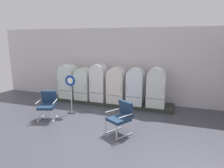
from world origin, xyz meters
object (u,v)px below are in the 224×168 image
object	(u,v)px
refrigerator_3	(116,84)
sign_stand	(71,96)
armchair_right	(121,116)
refrigerator_0	(68,80)
refrigerator_1	(83,83)
refrigerator_5	(156,86)
armchair_left	(48,104)
refrigerator_4	(135,85)
refrigerator_2	(99,81)

from	to	relation	value
refrigerator_3	sign_stand	distance (m)	1.95
armchair_right	refrigerator_0	bearing A→B (deg)	142.65
refrigerator_1	refrigerator_3	world-z (taller)	refrigerator_3
refrigerator_0	armchair_right	bearing A→B (deg)	-37.35
refrigerator_5	armchair_left	world-z (taller)	refrigerator_5
refrigerator_1	refrigerator_4	bearing A→B (deg)	0.33
refrigerator_3	armchair_left	distance (m)	2.86
refrigerator_2	refrigerator_5	distance (m)	2.43
refrigerator_0	refrigerator_4	world-z (taller)	refrigerator_0
refrigerator_1	armchair_right	world-z (taller)	refrigerator_1
refrigerator_0	refrigerator_1	size ratio (longest dim) A/B	1.09
refrigerator_1	refrigerator_2	xyz separation A→B (m)	(0.74, 0.00, 0.11)
sign_stand	refrigerator_4	bearing A→B (deg)	32.79
refrigerator_0	sign_stand	world-z (taller)	refrigerator_0
refrigerator_5	sign_stand	world-z (taller)	refrigerator_5
refrigerator_3	refrigerator_0	bearing A→B (deg)	179.69
sign_stand	refrigerator_3	bearing A→B (deg)	46.49
refrigerator_0	refrigerator_5	bearing A→B (deg)	-0.52
refrigerator_5	refrigerator_0	bearing A→B (deg)	179.48
refrigerator_2	refrigerator_3	xyz separation A→B (m)	(0.78, 0.03, -0.06)
refrigerator_0	armchair_right	xyz separation A→B (m)	(3.23, -2.47, -0.40)
refrigerator_3	armchair_left	size ratio (longest dim) A/B	1.54
refrigerator_5	armchair_left	xyz separation A→B (m)	(-3.46, -2.15, -0.42)
refrigerator_2	refrigerator_0	bearing A→B (deg)	178.30
refrigerator_1	sign_stand	size ratio (longest dim) A/B	0.96
refrigerator_3	refrigerator_5	distance (m)	1.64
refrigerator_0	armchair_right	world-z (taller)	refrigerator_0
refrigerator_2	armchair_right	xyz separation A→B (m)	(1.72, -2.42, -0.44)
refrigerator_0	refrigerator_3	distance (m)	2.30
refrigerator_4	armchair_right	world-z (taller)	refrigerator_4
refrigerator_4	sign_stand	xyz separation A→B (m)	(-2.15, -1.38, -0.27)
refrigerator_1	refrigerator_5	size ratio (longest dim) A/B	0.89
refrigerator_0	refrigerator_4	distance (m)	3.11
refrigerator_3	armchair_left	bearing A→B (deg)	-129.91
refrigerator_4	armchair_left	xyz separation A→B (m)	(-2.63, -2.15, -0.40)
refrigerator_2	refrigerator_3	world-z (taller)	refrigerator_2
refrigerator_5	armchair_right	world-z (taller)	refrigerator_5
refrigerator_0	refrigerator_2	world-z (taller)	refrigerator_2
refrigerator_5	refrigerator_2	bearing A→B (deg)	-179.78
refrigerator_2	refrigerator_3	distance (m)	0.79
refrigerator_5	sign_stand	size ratio (longest dim) A/B	1.08
refrigerator_0	armchair_left	distance (m)	2.27
armchair_right	sign_stand	world-z (taller)	sign_stand
refrigerator_1	armchair_left	distance (m)	2.18
refrigerator_4	sign_stand	distance (m)	2.57
refrigerator_5	armchair_right	xyz separation A→B (m)	(-0.71, -2.43, -0.42)
armchair_left	armchair_right	bearing A→B (deg)	-5.81
armchair_left	armchair_right	size ratio (longest dim) A/B	1.00
armchair_right	sign_stand	xyz separation A→B (m)	(-2.27, 1.05, 0.13)
refrigerator_1	refrigerator_2	distance (m)	0.75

